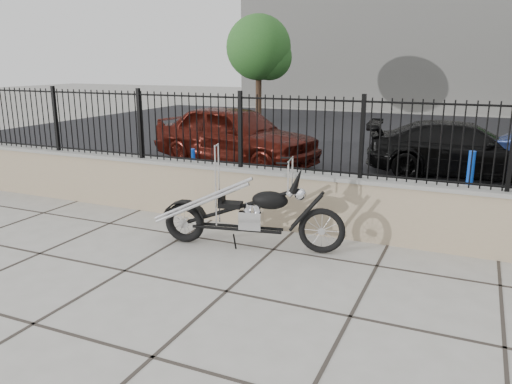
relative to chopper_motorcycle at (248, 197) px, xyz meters
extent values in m
plane|color=#99968E|center=(0.38, -1.44, -0.77)|extent=(90.00, 90.00, 0.00)
plane|color=black|center=(0.38, 11.06, -0.77)|extent=(30.00, 30.00, 0.00)
cube|color=gray|center=(0.38, 1.06, -0.29)|extent=(14.00, 0.36, 0.96)
cube|color=black|center=(0.38, 1.06, 0.79)|extent=(14.00, 0.08, 1.20)
cube|color=beige|center=(0.38, 25.06, 3.23)|extent=(22.00, 6.00, 8.00)
imported|color=#420F09|center=(-2.89, 5.44, 0.02)|extent=(4.94, 2.83, 1.58)
imported|color=black|center=(2.68, 6.40, -0.13)|extent=(4.62, 2.27, 1.29)
cylinder|color=blue|center=(-2.55, 2.72, -0.34)|extent=(0.13, 0.13, 0.87)
cylinder|color=#0E38D7|center=(2.90, 3.67, -0.24)|extent=(0.16, 0.16, 1.06)
cylinder|color=#382619|center=(-6.34, 14.92, 0.58)|extent=(0.27, 0.27, 2.71)
sphere|color=#3B6827|center=(-6.34, 14.92, 2.66)|extent=(2.89, 2.89, 2.89)
camera|label=1|loc=(2.92, -6.29, 1.89)|focal=35.00mm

